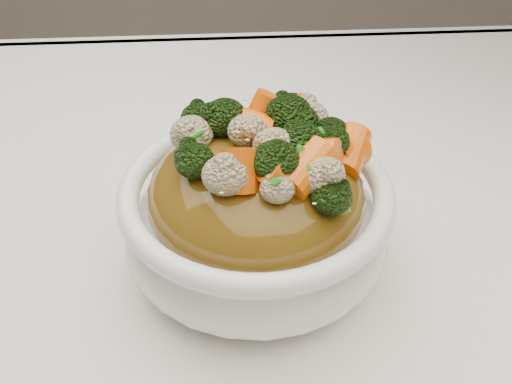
{
  "coord_description": "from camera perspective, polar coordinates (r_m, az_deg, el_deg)",
  "views": [
    {
      "loc": [
        -0.02,
        -0.34,
        1.08
      ],
      "look_at": [
        0.0,
        -0.01,
        0.82
      ],
      "focal_mm": 42.0,
      "sensor_mm": 36.0,
      "label": 1
    }
  ],
  "objects": [
    {
      "name": "sauce_base",
      "position": [
        0.42,
        0.0,
        -0.28
      ],
      "size": [
        0.2,
        0.2,
        0.09
      ],
      "primitive_type": "ellipsoid",
      "rotation": [
        0.0,
        0.0,
        -0.4
      ],
      "color": "brown",
      "rests_on": "bowl"
    },
    {
      "name": "carrots",
      "position": [
        0.39,
        0.0,
        6.1
      ],
      "size": [
        0.2,
        0.2,
        0.04
      ],
      "primitive_type": null,
      "rotation": [
        0.0,
        0.0,
        -0.4
      ],
      "color": "#EF5F07",
      "rests_on": "sauce_base"
    },
    {
      "name": "scallions",
      "position": [
        0.39,
        0.0,
        6.21
      ],
      "size": [
        0.15,
        0.15,
        0.02
      ],
      "primitive_type": null,
      "rotation": [
        0.0,
        0.0,
        -0.4
      ],
      "color": "#289522",
      "rests_on": "sauce_base"
    },
    {
      "name": "tablecloth",
      "position": [
        0.49,
        -0.12,
        -7.19
      ],
      "size": [
        1.2,
        0.8,
        0.04
      ],
      "primitive_type": "cube",
      "color": "white",
      "rests_on": "dining_table"
    },
    {
      "name": "broccoli",
      "position": [
        0.39,
        0.0,
        5.99
      ],
      "size": [
        0.2,
        0.2,
        0.04
      ],
      "primitive_type": null,
      "rotation": [
        0.0,
        0.0,
        -0.4
      ],
      "color": "black",
      "rests_on": "sauce_base"
    },
    {
      "name": "sesame_seeds",
      "position": [
        0.39,
        0.0,
        6.21
      ],
      "size": [
        0.18,
        0.18,
        0.01
      ],
      "primitive_type": null,
      "rotation": [
        0.0,
        0.0,
        -0.4
      ],
      "color": "beige",
      "rests_on": "sauce_base"
    },
    {
      "name": "cauliflower",
      "position": [
        0.39,
        0.0,
        5.77
      ],
      "size": [
        0.2,
        0.2,
        0.03
      ],
      "primitive_type": null,
      "rotation": [
        0.0,
        0.0,
        -0.4
      ],
      "color": "beige",
      "rests_on": "sauce_base"
    },
    {
      "name": "bowl",
      "position": [
        0.44,
        0.0,
        -2.96
      ],
      "size": [
        0.25,
        0.25,
        0.08
      ],
      "primitive_type": null,
      "rotation": [
        0.0,
        0.0,
        -0.4
      ],
      "color": "white",
      "rests_on": "tablecloth"
    }
  ]
}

